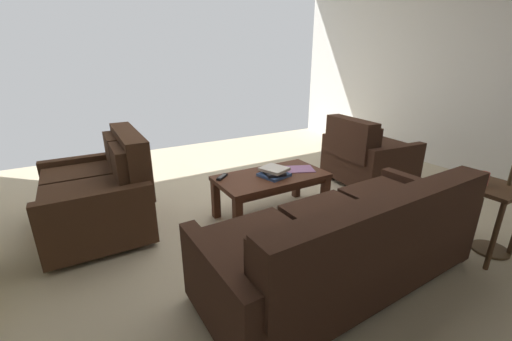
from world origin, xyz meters
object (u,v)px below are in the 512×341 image
coffee_table (271,182)px  tv_remote (222,177)px  armchair_side (366,156)px  loose_magazine (299,169)px  loveseat_near (102,192)px  end_table (486,199)px  book_stack (274,172)px  coffee_mug (483,178)px  sofa_main (348,243)px

coffee_table → tv_remote: (0.45, -0.17, 0.08)m
armchair_side → loose_magazine: bearing=6.7°
loveseat_near → end_table: bearing=142.7°
tv_remote → coffee_table: bearing=159.1°
end_table → tv_remote: end_table is taller
armchair_side → book_stack: armchair_side is taller
coffee_table → end_table: bearing=128.5°
end_table → coffee_mug: coffee_mug is taller
loveseat_near → loose_magazine: 1.89m
sofa_main → tv_remote: (0.31, -1.32, 0.10)m
loveseat_near → coffee_mug: bearing=142.7°
coffee_mug → tv_remote: (1.50, -1.52, -0.20)m
coffee_mug → loveseat_near: bearing=-37.3°
loveseat_near → coffee_mug: (-2.51, 1.91, 0.28)m
loveseat_near → tv_remote: loveseat_near is taller
sofa_main → loose_magazine: sofa_main is taller
sofa_main → end_table: bearing=169.3°
end_table → armchair_side: 1.56m
end_table → armchair_side: bearing=-104.0°
end_table → book_stack: (1.09, -1.36, 0.00)m
book_stack → loose_magazine: (-0.32, -0.02, -0.04)m
coffee_mug → loose_magazine: 1.53m
loose_magazine → sofa_main: bearing=-178.5°
coffee_table → armchair_side: bearing=-175.0°
loveseat_near → armchair_side: size_ratio=1.19×
armchair_side → loose_magazine: (1.15, 0.14, 0.08)m
sofa_main → coffee_table: size_ratio=1.85×
sofa_main → loose_magazine: (-0.46, -1.15, 0.09)m
coffee_table → tv_remote: 0.49m
loveseat_near → armchair_side: 2.97m
end_table → loose_magazine: size_ratio=2.00×
sofa_main → end_table: sofa_main is taller
sofa_main → book_stack: 1.14m
loose_magazine → loveseat_near: bearing=95.8°
coffee_table → coffee_mug: size_ratio=10.61×
sofa_main → coffee_mug: size_ratio=19.67×
book_stack → tv_remote: book_stack is taller
coffee_table → armchair_side: (-1.48, -0.13, -0.01)m
book_stack → sofa_main: bearing=82.9°
coffee_mug → book_stack: size_ratio=0.33×
coffee_mug → tv_remote: coffee_mug is taller
coffee_table → sofa_main: bearing=83.4°
coffee_table → book_stack: book_stack is taller
armchair_side → sofa_main: bearing=38.5°
sofa_main → tv_remote: sofa_main is taller
sofa_main → loveseat_near: 2.18m
loose_magazine → book_stack: bearing=117.6°
coffee_mug → book_stack: (1.04, -1.32, -0.17)m
coffee_table → book_stack: bearing=101.9°
end_table → sofa_main: bearing=-10.7°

